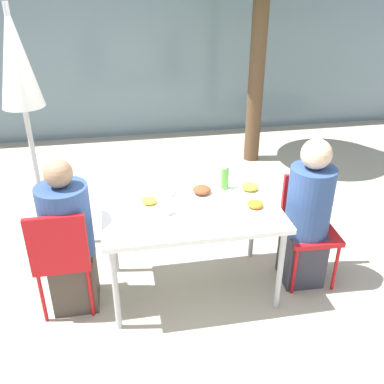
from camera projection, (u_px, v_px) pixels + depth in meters
The scene contains 15 objects.
ground_plane at pixel (192, 287), 3.51m from camera, with size 24.00×24.00×0.00m, color #B2A893.
building_facade at pixel (144, 33), 6.17m from camera, with size 10.00×0.20×3.00m.
dining_table at pixel (192, 217), 3.20m from camera, with size 1.32×0.79×0.74m.
chair_left at pixel (62, 253), 3.05m from camera, with size 0.40×0.40×0.89m.
person_left at pixel (69, 242), 3.11m from camera, with size 0.36×0.36×1.21m.
chair_right at pixel (308, 220), 3.45m from camera, with size 0.42×0.42×0.89m.
person_right at pixel (307, 218), 3.35m from camera, with size 0.35×0.35×1.25m.
closed_umbrella at pixel (18, 74), 3.36m from camera, with size 0.36×0.36×2.12m.
plate_0 at pixel (149, 202), 3.23m from camera, with size 0.21×0.21×0.06m.
plate_1 at pixel (202, 192), 3.37m from camera, with size 0.27×0.27×0.07m.
plate_2 at pixel (250, 188), 3.43m from camera, with size 0.24×0.24×0.07m.
plate_3 at pixel (255, 206), 3.18m from camera, with size 0.22×0.22×0.06m.
bottle at pixel (225, 178), 3.44m from camera, with size 0.06×0.06×0.20m.
drinking_cup at pixel (167, 209), 3.10m from camera, with size 0.07×0.07×0.09m.
salad_bowl at pixel (165, 191), 3.39m from camera, with size 0.15×0.15×0.05m.
Camera 1 is at (-0.49, -2.70, 2.33)m, focal length 40.00 mm.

